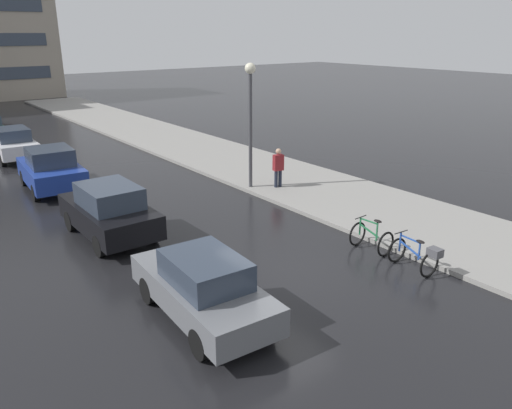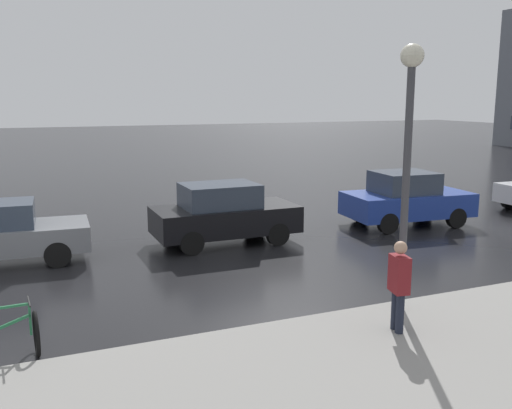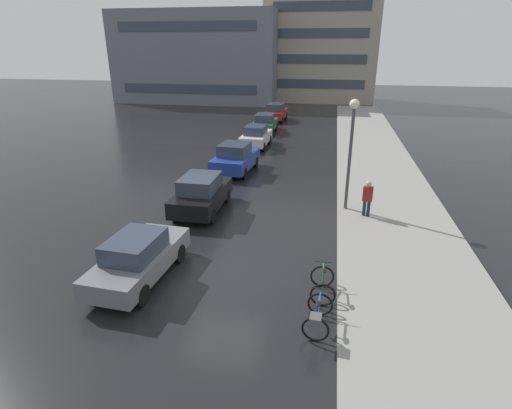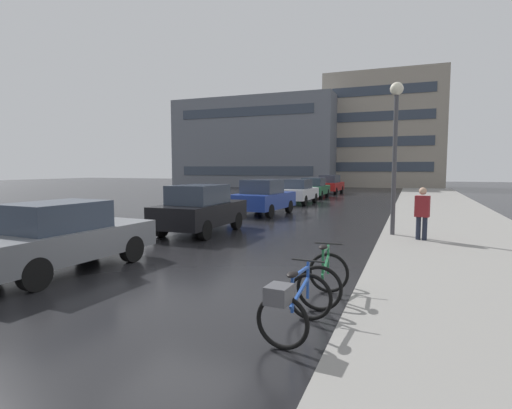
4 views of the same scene
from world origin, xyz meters
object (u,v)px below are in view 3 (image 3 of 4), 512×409
object	(u,v)px
bicycle_second	(323,284)
pedestrian	(367,198)
car_blue	(235,158)
car_green	(265,123)
streetlamp	(352,137)
car_white	(256,136)
car_grey	(138,258)
bicycle_nearest	(317,316)
car_black	(201,194)
car_red	(276,112)

from	to	relation	value
bicycle_second	pedestrian	world-z (taller)	pedestrian
car_blue	car_green	bearing A→B (deg)	91.17
car_green	streetlamp	distance (m)	18.22
car_green	pedestrian	bearing A→B (deg)	-67.13
car_white	streetlamp	world-z (taller)	streetlamp
car_grey	bicycle_nearest	bearing A→B (deg)	-14.89
bicycle_second	car_black	world-z (taller)	car_black
car_grey	car_blue	size ratio (longest dim) A/B	1.04
bicycle_nearest	streetlamp	xyz separation A→B (m)	(0.89, 8.50, 2.90)
car_blue	pedestrian	world-z (taller)	car_blue
car_black	car_blue	bearing A→B (deg)	89.26
car_green	car_red	xyz separation A→B (m)	(0.17, 5.64, 0.07)
bicycle_nearest	car_black	distance (m)	9.12
bicycle_nearest	car_grey	world-z (taller)	car_grey
bicycle_nearest	streetlamp	world-z (taller)	streetlamp
bicycle_nearest	car_red	bearing A→B (deg)	100.04
streetlamp	car_grey	bearing A→B (deg)	-133.30
car_grey	pedestrian	world-z (taller)	pedestrian
car_grey	car_black	xyz separation A→B (m)	(0.21, 5.76, 0.08)
bicycle_nearest	car_black	bearing A→B (deg)	127.02
car_grey	car_red	size ratio (longest dim) A/B	1.05
car_black	car_green	bearing A→B (deg)	90.52
car_black	car_blue	distance (m)	6.17
car_black	streetlamp	distance (m)	6.97
car_black	streetlamp	size ratio (longest dim) A/B	0.80
car_green	car_red	world-z (taller)	car_red
pedestrian	streetlamp	xyz separation A→B (m)	(-0.85, 0.70, 2.42)
car_blue	pedestrian	distance (m)	9.10
bicycle_second	car_red	distance (m)	29.84
streetlamp	bicycle_nearest	bearing A→B (deg)	-95.94
car_green	car_blue	bearing A→B (deg)	-88.83
bicycle_nearest	car_blue	size ratio (longest dim) A/B	0.35
car_green	car_grey	bearing A→B (deg)	-90.12
car_white	bicycle_second	bearing A→B (deg)	-73.31
car_blue	streetlamp	xyz separation A→B (m)	(6.29, -4.94, 2.54)
bicycle_nearest	car_green	xyz separation A→B (m)	(-5.65, 25.30, 0.30)
bicycle_second	pedestrian	bearing A→B (deg)	75.00
car_green	bicycle_nearest	bearing A→B (deg)	-77.42
streetlamp	pedestrian	bearing A→B (deg)	-39.57
car_black	car_white	size ratio (longest dim) A/B	1.02
car_grey	bicycle_second	bearing A→B (deg)	1.14
bicycle_nearest	car_blue	xyz separation A→B (m)	(-5.41, 13.44, 0.36)
car_grey	car_black	size ratio (longest dim) A/B	1.06
car_green	pedestrian	xyz separation A→B (m)	(7.38, -17.51, 0.18)
car_white	car_red	world-z (taller)	car_red
car_black	pedestrian	xyz separation A→B (m)	(7.22, 0.52, 0.12)
car_blue	car_grey	bearing A→B (deg)	-91.40
car_blue	streetlamp	world-z (taller)	streetlamp
car_blue	bicycle_nearest	bearing A→B (deg)	-68.09
car_grey	car_black	distance (m)	5.77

